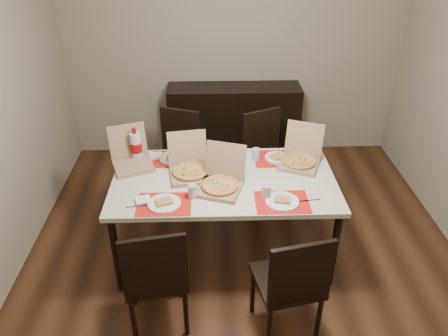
{
  "coord_description": "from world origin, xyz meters",
  "views": [
    {
      "loc": [
        -0.26,
        -2.86,
        2.65
      ],
      "look_at": [
        -0.17,
        0.11,
        0.85
      ],
      "focal_mm": 35.0,
      "sensor_mm": 36.0,
      "label": 1
    }
  ],
  "objects_px": {
    "dip_bowl": "(229,167)",
    "chair_near_left": "(155,275)",
    "chair_far_left": "(177,152)",
    "sideboard": "(234,123)",
    "chair_near_right": "(292,282)",
    "pizza_box_center": "(221,182)",
    "dining_table": "(224,185)",
    "soda_bottle": "(136,146)",
    "chair_far_right": "(266,153)"
  },
  "relations": [
    {
      "from": "sideboard",
      "to": "dip_bowl",
      "type": "bearing_deg",
      "value": -94.46
    },
    {
      "from": "pizza_box_center",
      "to": "dip_bowl",
      "type": "xyz_separation_m",
      "value": [
        0.08,
        0.3,
        -0.04
      ]
    },
    {
      "from": "chair_near_left",
      "to": "chair_far_right",
      "type": "height_order",
      "value": "same"
    },
    {
      "from": "chair_near_left",
      "to": "soda_bottle",
      "type": "bearing_deg",
      "value": 102.45
    },
    {
      "from": "chair_near_right",
      "to": "chair_far_left",
      "type": "xyz_separation_m",
      "value": [
        -0.86,
        1.79,
        0.0
      ]
    },
    {
      "from": "chair_near_right",
      "to": "chair_far_left",
      "type": "distance_m",
      "value": 1.99
    },
    {
      "from": "pizza_box_center",
      "to": "soda_bottle",
      "type": "xyz_separation_m",
      "value": [
        -0.72,
        0.47,
        0.07
      ]
    },
    {
      "from": "sideboard",
      "to": "chair_far_left",
      "type": "relative_size",
      "value": 1.61
    },
    {
      "from": "sideboard",
      "to": "soda_bottle",
      "type": "bearing_deg",
      "value": -124.45
    },
    {
      "from": "dining_table",
      "to": "chair_far_right",
      "type": "distance_m",
      "value": 0.96
    },
    {
      "from": "chair_near_right",
      "to": "pizza_box_center",
      "type": "height_order",
      "value": "pizza_box_center"
    },
    {
      "from": "pizza_box_center",
      "to": "chair_far_left",
      "type": "bearing_deg",
      "value": 112.39
    },
    {
      "from": "sideboard",
      "to": "dip_bowl",
      "type": "relative_size",
      "value": 11.86
    },
    {
      "from": "dining_table",
      "to": "sideboard",
      "type": "bearing_deg",
      "value": 84.24
    },
    {
      "from": "sideboard",
      "to": "chair_far_left",
      "type": "xyz_separation_m",
      "value": [
        -0.61,
        -0.79,
        0.06
      ]
    },
    {
      "from": "chair_near_left",
      "to": "chair_far_right",
      "type": "xyz_separation_m",
      "value": [
        0.94,
        1.65,
        0.0
      ]
    },
    {
      "from": "chair_far_left",
      "to": "soda_bottle",
      "type": "relative_size",
      "value": 3.12
    },
    {
      "from": "pizza_box_center",
      "to": "dip_bowl",
      "type": "bearing_deg",
      "value": 75.28
    },
    {
      "from": "sideboard",
      "to": "chair_near_right",
      "type": "height_order",
      "value": "chair_near_right"
    },
    {
      "from": "chair_near_left",
      "to": "dip_bowl",
      "type": "xyz_separation_m",
      "value": [
        0.54,
        0.98,
        0.25
      ]
    },
    {
      "from": "chair_near_right",
      "to": "chair_far_left",
      "type": "bearing_deg",
      "value": 115.78
    },
    {
      "from": "sideboard",
      "to": "chair_far_left",
      "type": "bearing_deg",
      "value": -127.93
    },
    {
      "from": "chair_far_left",
      "to": "pizza_box_center",
      "type": "relative_size",
      "value": 2.13
    },
    {
      "from": "dining_table",
      "to": "chair_near_left",
      "type": "distance_m",
      "value": 0.97
    },
    {
      "from": "chair_far_right",
      "to": "dip_bowl",
      "type": "xyz_separation_m",
      "value": [
        -0.4,
        -0.67,
        0.25
      ]
    },
    {
      "from": "chair_far_right",
      "to": "chair_near_right",
      "type": "bearing_deg",
      "value": -91.03
    },
    {
      "from": "dining_table",
      "to": "pizza_box_center",
      "type": "height_order",
      "value": "pizza_box_center"
    },
    {
      "from": "dip_bowl",
      "to": "chair_near_left",
      "type": "bearing_deg",
      "value": -118.88
    },
    {
      "from": "dining_table",
      "to": "chair_near_right",
      "type": "bearing_deg",
      "value": -65.31
    },
    {
      "from": "pizza_box_center",
      "to": "dip_bowl",
      "type": "distance_m",
      "value": 0.31
    },
    {
      "from": "sideboard",
      "to": "soda_bottle",
      "type": "height_order",
      "value": "soda_bottle"
    },
    {
      "from": "pizza_box_center",
      "to": "soda_bottle",
      "type": "relative_size",
      "value": 1.46
    },
    {
      "from": "dining_table",
      "to": "dip_bowl",
      "type": "xyz_separation_m",
      "value": [
        0.05,
        0.16,
        0.08
      ]
    },
    {
      "from": "chair_near_right",
      "to": "chair_far_left",
      "type": "height_order",
      "value": "same"
    },
    {
      "from": "dip_bowl",
      "to": "sideboard",
      "type": "bearing_deg",
      "value": 85.54
    },
    {
      "from": "sideboard",
      "to": "chair_near_right",
      "type": "relative_size",
      "value": 1.61
    },
    {
      "from": "pizza_box_center",
      "to": "dip_bowl",
      "type": "height_order",
      "value": "pizza_box_center"
    },
    {
      "from": "dip_bowl",
      "to": "soda_bottle",
      "type": "bearing_deg",
      "value": 167.52
    },
    {
      "from": "sideboard",
      "to": "chair_far_left",
      "type": "distance_m",
      "value": 1.0
    },
    {
      "from": "chair_far_left",
      "to": "soda_bottle",
      "type": "distance_m",
      "value": 0.72
    },
    {
      "from": "soda_bottle",
      "to": "chair_far_right",
      "type": "bearing_deg",
      "value": 22.5
    },
    {
      "from": "chair_far_left",
      "to": "chair_far_right",
      "type": "height_order",
      "value": "same"
    },
    {
      "from": "dining_table",
      "to": "soda_bottle",
      "type": "distance_m",
      "value": 0.84
    },
    {
      "from": "dining_table",
      "to": "dip_bowl",
      "type": "relative_size",
      "value": 14.23
    },
    {
      "from": "chair_near_right",
      "to": "soda_bottle",
      "type": "relative_size",
      "value": 3.12
    },
    {
      "from": "chair_far_left",
      "to": "dip_bowl",
      "type": "bearing_deg",
      "value": -55.32
    },
    {
      "from": "chair_far_right",
      "to": "soda_bottle",
      "type": "bearing_deg",
      "value": -157.5
    },
    {
      "from": "dining_table",
      "to": "dip_bowl",
      "type": "height_order",
      "value": "dip_bowl"
    },
    {
      "from": "chair_far_right",
      "to": "chair_far_left",
      "type": "bearing_deg",
      "value": 177.0
    },
    {
      "from": "chair_far_left",
      "to": "dip_bowl",
      "type": "height_order",
      "value": "chair_far_left"
    }
  ]
}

